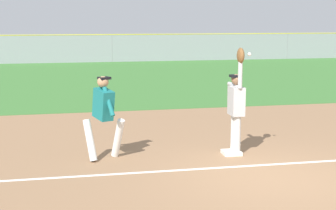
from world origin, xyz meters
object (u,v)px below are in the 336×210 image
object	(u,v)px
first_base	(231,152)
runner	(104,112)
baseball	(249,54)
parked_car_green	(95,49)
parked_car_black	(11,50)
fielder	(237,102)
parked_car_white	(163,47)

from	to	relation	value
first_base	runner	distance (m)	2.86
baseball	parked_car_green	bearing A→B (deg)	91.71
parked_car_black	fielder	bearing A→B (deg)	-76.90
fielder	parked_car_black	distance (m)	29.48
runner	parked_car_black	distance (m)	28.78
parked_car_black	parked_car_green	world-z (taller)	same
first_base	parked_car_green	distance (m)	28.42
parked_car_green	baseball	bearing A→B (deg)	-94.47
parked_car_green	fielder	bearing A→B (deg)	-94.79
first_base	parked_car_black	world-z (taller)	parked_car_black
baseball	first_base	bearing A→B (deg)	135.82
first_base	parked_car_green	xyz separation A→B (m)	(-0.60, 28.41, 0.63)
fielder	runner	xyz separation A→B (m)	(-2.77, 0.20, -0.12)
fielder	runner	size ratio (longest dim) A/B	1.33
fielder	parked_car_green	bearing A→B (deg)	-86.56
fielder	runner	world-z (taller)	fielder
runner	parked_car_green	world-z (taller)	runner
parked_car_black	parked_car_green	distance (m)	5.96
baseball	parked_car_green	world-z (taller)	baseball
parked_car_white	baseball	bearing A→B (deg)	-92.50
baseball	parked_car_white	bearing A→B (deg)	81.42
first_base	fielder	xyz separation A→B (m)	(0.09, -0.01, 1.08)
fielder	parked_car_white	size ratio (longest dim) A/B	0.50
first_base	runner	bearing A→B (deg)	175.98
fielder	parked_car_white	distance (m)	29.53
baseball	runner	bearing A→B (deg)	171.59
parked_car_green	first_base	bearing A→B (deg)	-94.97
parked_car_black	parked_car_white	bearing A→B (deg)	2.36
runner	parked_car_white	size ratio (longest dim) A/B	0.38
parked_car_black	parked_car_white	xyz separation A→B (m)	(11.24, 0.45, 0.00)
first_base	parked_car_white	distance (m)	29.54
parked_car_white	parked_car_black	bearing A→B (deg)	-171.65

